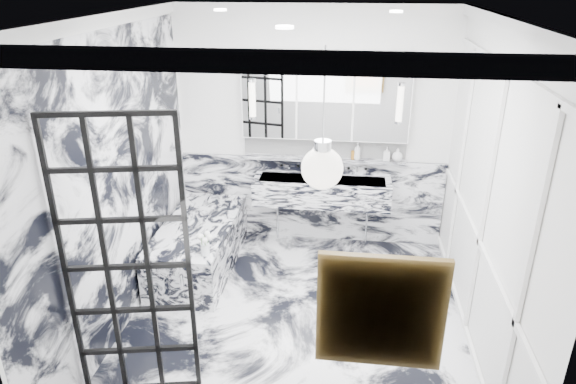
# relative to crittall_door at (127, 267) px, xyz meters

# --- Properties ---
(floor) EXTENTS (3.60, 3.60, 0.00)m
(floor) POSITION_rel_crittall_door_xyz_m (1.11, 0.96, -1.14)
(floor) COLOR silver
(floor) RESTS_ON ground
(ceiling) EXTENTS (3.60, 3.60, 0.00)m
(ceiling) POSITION_rel_crittall_door_xyz_m (1.11, 0.96, 1.66)
(ceiling) COLOR white
(ceiling) RESTS_ON wall_back
(wall_back) EXTENTS (3.60, 0.00, 3.60)m
(wall_back) POSITION_rel_crittall_door_xyz_m (1.11, 2.76, 0.26)
(wall_back) COLOR white
(wall_back) RESTS_ON floor
(wall_front) EXTENTS (3.60, 0.00, 3.60)m
(wall_front) POSITION_rel_crittall_door_xyz_m (1.11, -0.84, 0.26)
(wall_front) COLOR white
(wall_front) RESTS_ON floor
(wall_left) EXTENTS (0.00, 3.60, 3.60)m
(wall_left) POSITION_rel_crittall_door_xyz_m (-0.49, 0.96, 0.26)
(wall_left) COLOR white
(wall_left) RESTS_ON floor
(wall_right) EXTENTS (0.00, 3.60, 3.60)m
(wall_right) POSITION_rel_crittall_door_xyz_m (2.71, 0.96, 0.26)
(wall_right) COLOR white
(wall_right) RESTS_ON floor
(marble_clad_back) EXTENTS (3.18, 0.05, 1.05)m
(marble_clad_back) POSITION_rel_crittall_door_xyz_m (1.11, 2.74, -0.61)
(marble_clad_back) COLOR silver
(marble_clad_back) RESTS_ON floor
(marble_clad_left) EXTENTS (0.02, 3.56, 2.68)m
(marble_clad_left) POSITION_rel_crittall_door_xyz_m (-0.48, 0.96, 0.20)
(marble_clad_left) COLOR silver
(marble_clad_left) RESTS_ON floor
(panel_molding) EXTENTS (0.03, 3.40, 2.30)m
(panel_molding) POSITION_rel_crittall_door_xyz_m (2.69, 0.96, 0.16)
(panel_molding) COLOR white
(panel_molding) RESTS_ON floor
(soap_bottle_a) EXTENTS (0.10, 0.10, 0.20)m
(soap_bottle_a) POSITION_rel_crittall_door_xyz_m (1.65, 2.67, 0.05)
(soap_bottle_a) COLOR #8C5919
(soap_bottle_a) RESTS_ON ledge
(soap_bottle_b) EXTENTS (0.08, 0.08, 0.17)m
(soap_bottle_b) POSITION_rel_crittall_door_xyz_m (1.99, 2.67, 0.04)
(soap_bottle_b) COLOR #4C4C51
(soap_bottle_b) RESTS_ON ledge
(soap_bottle_c) EXTENTS (0.13, 0.13, 0.15)m
(soap_bottle_c) POSITION_rel_crittall_door_xyz_m (2.11, 2.67, 0.03)
(soap_bottle_c) COLOR silver
(soap_bottle_c) RESTS_ON ledge
(face_pot) EXTENTS (0.16, 0.16, 0.16)m
(face_pot) POSITION_rel_crittall_door_xyz_m (1.20, 2.67, 0.03)
(face_pot) COLOR white
(face_pot) RESTS_ON ledge
(amber_bottle) EXTENTS (0.04, 0.04, 0.10)m
(amber_bottle) POSITION_rel_crittall_door_xyz_m (1.60, 2.67, 0.00)
(amber_bottle) COLOR #8C5919
(amber_bottle) RESTS_ON ledge
(flower_vase) EXTENTS (0.09, 0.09, 0.12)m
(flower_vase) POSITION_rel_crittall_door_xyz_m (0.21, 1.21, -0.53)
(flower_vase) COLOR silver
(flower_vase) RESTS_ON bathtub
(crittall_door) EXTENTS (0.87, 0.21, 2.27)m
(crittall_door) POSITION_rel_crittall_door_xyz_m (0.00, 0.00, 0.00)
(crittall_door) COLOR black
(crittall_door) RESTS_ON floor
(artwork) EXTENTS (0.56, 0.05, 0.56)m
(artwork) POSITION_rel_crittall_door_xyz_m (1.76, -0.80, 0.35)
(artwork) COLOR #C55914
(artwork) RESTS_ON wall_front
(pendant_light) EXTENTS (0.25, 0.25, 0.25)m
(pendant_light) POSITION_rel_crittall_door_xyz_m (1.41, -0.22, 0.91)
(pendant_light) COLOR white
(pendant_light) RESTS_ON ceiling
(trough_sink) EXTENTS (1.60, 0.45, 0.30)m
(trough_sink) POSITION_rel_crittall_door_xyz_m (1.26, 2.52, -0.41)
(trough_sink) COLOR silver
(trough_sink) RESTS_ON wall_back
(ledge) EXTENTS (1.90, 0.14, 0.04)m
(ledge) POSITION_rel_crittall_door_xyz_m (1.26, 2.68, -0.07)
(ledge) COLOR silver
(ledge) RESTS_ON wall_back
(subway_tile) EXTENTS (1.90, 0.03, 0.23)m
(subway_tile) POSITION_rel_crittall_door_xyz_m (1.26, 2.74, 0.07)
(subway_tile) COLOR white
(subway_tile) RESTS_ON wall_back
(mirror_cabinet) EXTENTS (1.90, 0.16, 1.00)m
(mirror_cabinet) POSITION_rel_crittall_door_xyz_m (1.26, 2.69, 0.68)
(mirror_cabinet) COLOR white
(mirror_cabinet) RESTS_ON wall_back
(sconce_left) EXTENTS (0.07, 0.07, 0.40)m
(sconce_left) POSITION_rel_crittall_door_xyz_m (0.44, 2.59, 0.64)
(sconce_left) COLOR white
(sconce_left) RESTS_ON mirror_cabinet
(sconce_right) EXTENTS (0.07, 0.07, 0.40)m
(sconce_right) POSITION_rel_crittall_door_xyz_m (2.08, 2.59, 0.64)
(sconce_right) COLOR white
(sconce_right) RESTS_ON mirror_cabinet
(bathtub) EXTENTS (0.75, 1.65, 0.55)m
(bathtub) POSITION_rel_crittall_door_xyz_m (-0.07, 1.86, -0.86)
(bathtub) COLOR silver
(bathtub) RESTS_ON floor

